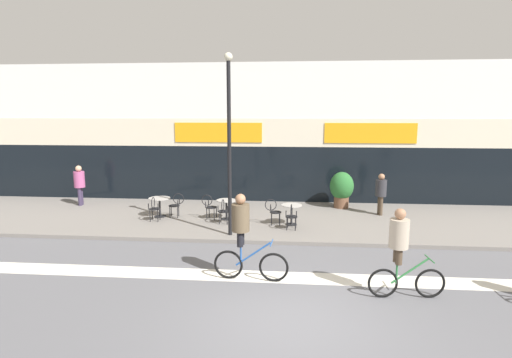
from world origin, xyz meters
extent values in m
plane|color=#5B5B60|center=(0.00, 0.00, 0.00)|extent=(120.00, 120.00, 0.00)
cube|color=slate|center=(0.00, 7.25, 0.06)|extent=(40.00, 5.50, 0.12)
cube|color=silver|center=(0.00, 12.00, 3.03)|extent=(40.00, 4.00, 6.06)
cube|color=black|center=(0.00, 10.03, 1.32)|extent=(38.80, 0.10, 2.40)
cube|color=beige|center=(0.00, 10.05, 3.12)|extent=(39.20, 0.14, 1.20)
cube|color=orange|center=(-3.22, 9.98, 3.12)|extent=(3.80, 0.08, 0.84)
cube|color=orange|center=(3.22, 9.98, 3.12)|extent=(3.80, 0.08, 0.84)
cube|color=silver|center=(0.00, 2.10, 0.00)|extent=(36.00, 0.70, 0.01)
cylinder|color=black|center=(-4.93, 7.00, 0.13)|extent=(0.44, 0.44, 0.02)
cylinder|color=black|center=(-4.93, 7.00, 0.47)|extent=(0.07, 0.07, 0.70)
cylinder|color=#ADA8A3|center=(-4.93, 7.00, 0.83)|extent=(0.79, 0.79, 0.02)
cylinder|color=black|center=(-2.39, 6.87, 0.13)|extent=(0.39, 0.39, 0.02)
cylinder|color=black|center=(-2.39, 6.87, 0.47)|extent=(0.07, 0.07, 0.70)
cylinder|color=#ADA8A3|center=(-2.39, 6.87, 0.83)|extent=(0.71, 0.71, 0.02)
cylinder|color=black|center=(-0.03, 6.34, 0.13)|extent=(0.39, 0.39, 0.02)
cylinder|color=black|center=(-0.03, 6.34, 0.46)|extent=(0.07, 0.07, 0.69)
cylinder|color=#ADA8A3|center=(-0.03, 6.34, 0.82)|extent=(0.72, 0.72, 0.02)
cylinder|color=black|center=(-4.93, 6.45, 0.56)|extent=(0.42, 0.42, 0.03)
cylinder|color=black|center=(-5.07, 6.58, 0.33)|extent=(0.03, 0.03, 0.42)
cylinder|color=black|center=(-4.79, 6.60, 0.33)|extent=(0.03, 0.03, 0.42)
cylinder|color=black|center=(-5.06, 6.30, 0.33)|extent=(0.03, 0.03, 0.42)
cylinder|color=black|center=(-4.78, 6.32, 0.33)|extent=(0.03, 0.03, 0.42)
torus|color=black|center=(-4.92, 6.28, 0.82)|extent=(0.05, 0.41, 0.41)
cylinder|color=black|center=(-5.09, 6.27, 0.68)|extent=(0.03, 0.03, 0.23)
cylinder|color=black|center=(-4.75, 6.29, 0.68)|extent=(0.03, 0.03, 0.23)
cylinder|color=black|center=(-4.38, 7.00, 0.56)|extent=(0.45, 0.45, 0.03)
cylinder|color=black|center=(-4.50, 6.85, 0.33)|extent=(0.03, 0.03, 0.42)
cylinder|color=black|center=(-4.53, 7.12, 0.33)|extent=(0.03, 0.03, 0.42)
cylinder|color=black|center=(-4.22, 6.88, 0.33)|extent=(0.03, 0.03, 0.42)
cylinder|color=black|center=(-4.26, 7.16, 0.33)|extent=(0.03, 0.03, 0.42)
torus|color=black|center=(-4.21, 7.02, 0.82)|extent=(0.41, 0.08, 0.41)
cylinder|color=black|center=(-4.19, 6.85, 0.68)|extent=(0.03, 0.03, 0.23)
cylinder|color=black|center=(-4.23, 7.19, 0.68)|extent=(0.03, 0.03, 0.23)
cylinder|color=black|center=(-2.39, 6.32, 0.56)|extent=(0.41, 0.41, 0.03)
cylinder|color=black|center=(-2.53, 6.46, 0.33)|extent=(0.03, 0.03, 0.42)
cylinder|color=black|center=(-2.25, 6.45, 0.33)|extent=(0.03, 0.03, 0.42)
cylinder|color=black|center=(-2.54, 6.18, 0.33)|extent=(0.03, 0.03, 0.42)
cylinder|color=black|center=(-2.26, 6.17, 0.33)|extent=(0.03, 0.03, 0.42)
torus|color=black|center=(-2.40, 6.15, 0.82)|extent=(0.04, 0.41, 0.41)
cylinder|color=black|center=(-2.57, 6.15, 0.68)|extent=(0.03, 0.03, 0.23)
cylinder|color=black|center=(-2.23, 6.14, 0.68)|extent=(0.03, 0.03, 0.23)
cylinder|color=black|center=(-2.94, 6.87, 0.56)|extent=(0.44, 0.44, 0.03)
cylinder|color=black|center=(-2.79, 6.99, 0.33)|extent=(0.03, 0.03, 0.42)
cylinder|color=black|center=(-2.82, 6.71, 0.33)|extent=(0.03, 0.03, 0.42)
cylinder|color=black|center=(-3.06, 7.02, 0.33)|extent=(0.03, 0.03, 0.42)
cylinder|color=black|center=(-3.10, 6.74, 0.33)|extent=(0.03, 0.03, 0.42)
torus|color=black|center=(-3.11, 6.88, 0.82)|extent=(0.41, 0.07, 0.41)
cylinder|color=black|center=(-3.09, 7.05, 0.68)|extent=(0.03, 0.03, 0.23)
cylinder|color=black|center=(-3.13, 6.72, 0.68)|extent=(0.03, 0.03, 0.23)
cylinder|color=black|center=(-0.03, 5.79, 0.56)|extent=(0.43, 0.43, 0.03)
cylinder|color=black|center=(-0.16, 5.94, 0.33)|extent=(0.03, 0.03, 0.42)
cylinder|color=black|center=(0.12, 5.92, 0.33)|extent=(0.03, 0.03, 0.42)
cylinder|color=black|center=(-0.18, 5.66, 0.33)|extent=(0.03, 0.03, 0.42)
cylinder|color=black|center=(0.10, 5.64, 0.33)|extent=(0.03, 0.03, 0.42)
torus|color=black|center=(-0.04, 5.62, 0.82)|extent=(0.06, 0.41, 0.41)
cylinder|color=black|center=(-0.21, 5.63, 0.68)|extent=(0.03, 0.03, 0.23)
cylinder|color=black|center=(0.13, 5.61, 0.68)|extent=(0.03, 0.03, 0.23)
cylinder|color=black|center=(-0.58, 6.34, 0.56)|extent=(0.43, 0.43, 0.03)
cylinder|color=black|center=(-0.45, 6.49, 0.33)|extent=(0.03, 0.03, 0.42)
cylinder|color=black|center=(-0.43, 6.21, 0.33)|extent=(0.03, 0.03, 0.42)
cylinder|color=black|center=(-0.73, 6.47, 0.33)|extent=(0.03, 0.03, 0.42)
cylinder|color=black|center=(-0.71, 6.19, 0.33)|extent=(0.03, 0.03, 0.42)
torus|color=black|center=(-0.75, 6.33, 0.82)|extent=(0.41, 0.06, 0.41)
cylinder|color=black|center=(-0.76, 6.50, 0.68)|extent=(0.03, 0.03, 0.23)
cylinder|color=black|center=(-0.74, 6.16, 0.68)|extent=(0.03, 0.03, 0.23)
cylinder|color=brown|center=(2.01, 9.08, 0.37)|extent=(0.60, 0.60, 0.49)
ellipsoid|color=#28662D|center=(2.01, 9.08, 1.02)|extent=(0.96, 0.96, 1.15)
cylinder|color=black|center=(-1.98, 5.03, 2.82)|extent=(0.12, 0.12, 5.41)
sphere|color=beige|center=(-1.98, 5.03, 5.61)|extent=(0.26, 0.26, 0.26)
torus|color=black|center=(-0.45, 1.85, 0.36)|extent=(0.71, 0.11, 0.71)
torus|color=black|center=(-1.55, 1.93, 0.36)|extent=(0.71, 0.11, 0.71)
cylinder|color=#23519E|center=(-0.95, 1.88, 0.66)|extent=(0.85, 0.10, 0.64)
cylinder|color=#23519E|center=(-1.24, 1.90, 0.60)|extent=(0.04, 0.04, 0.50)
cylinder|color=#23519E|center=(-0.51, 1.85, 0.96)|extent=(0.06, 0.48, 0.03)
cylinder|color=black|center=(-1.24, 1.98, 1.03)|extent=(0.16, 0.16, 0.36)
cylinder|color=black|center=(-1.25, 1.82, 1.03)|extent=(0.16, 0.16, 0.36)
cylinder|color=brown|center=(-1.24, 1.90, 1.54)|extent=(0.45, 0.45, 0.65)
sphere|color=#9E7051|center=(-1.24, 1.90, 1.98)|extent=(0.24, 0.24, 0.24)
torus|color=black|center=(2.96, 1.30, 0.33)|extent=(0.66, 0.10, 0.66)
torus|color=black|center=(1.94, 1.22, 0.33)|extent=(0.66, 0.10, 0.66)
cylinder|color=#2D753D|center=(2.50, 1.27, 0.61)|extent=(0.79, 0.10, 0.59)
cylinder|color=#2D753D|center=(2.22, 1.25, 0.56)|extent=(0.04, 0.04, 0.46)
cylinder|color=#2D753D|center=(2.90, 1.30, 0.89)|extent=(0.06, 0.48, 0.03)
cylinder|color=#4C3D2D|center=(2.22, 1.32, 0.96)|extent=(0.15, 0.15, 0.34)
cylinder|color=#4C3D2D|center=(2.23, 1.17, 0.96)|extent=(0.15, 0.15, 0.34)
cylinder|color=#B2A38E|center=(2.22, 1.25, 1.44)|extent=(0.44, 0.44, 0.62)
sphere|color=#9E7051|center=(2.22, 1.25, 1.87)|extent=(0.23, 0.23, 0.23)
cylinder|color=#382D47|center=(-8.85, 8.48, 0.50)|extent=(0.17, 0.17, 0.77)
cylinder|color=#382D47|center=(-8.87, 8.64, 0.50)|extent=(0.17, 0.17, 0.77)
cylinder|color=#A84C7F|center=(-8.86, 8.56, 1.22)|extent=(0.48, 0.48, 0.67)
sphere|color=tan|center=(-8.86, 8.56, 1.68)|extent=(0.25, 0.25, 0.25)
cylinder|color=#4C3D2D|center=(3.32, 8.09, 0.48)|extent=(0.16, 0.16, 0.72)
cylinder|color=#4C3D2D|center=(3.35, 7.94, 0.48)|extent=(0.16, 0.16, 0.72)
cylinder|color=#2D2D33|center=(3.33, 8.02, 1.16)|extent=(0.47, 0.47, 0.63)
sphere|color=#9E7051|center=(3.33, 8.02, 1.59)|extent=(0.24, 0.24, 0.24)
camera|label=1|loc=(-0.10, -7.12, 3.98)|focal=28.00mm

